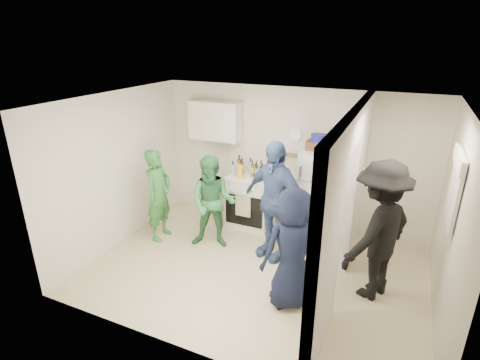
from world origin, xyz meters
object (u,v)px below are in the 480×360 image
Objects in this scene: yellow_cup_stack_top at (336,147)px; person_navy at (292,249)px; stove at (251,200)px; fridge at (319,197)px; wicker_basket at (318,146)px; blue_bowl at (318,138)px; person_denim at (274,201)px; person_green_center at (213,203)px; person_nook at (378,231)px; person_green_left at (159,195)px.

yellow_cup_stack_top reaches higher than person_navy.
yellow_cup_stack_top is (1.45, -0.13, 1.21)m from stove.
yellow_cup_stack_top is at bearing -5.11° from stove.
wicker_basket reaches higher than fridge.
person_navy is at bearing -54.32° from stove.
person_denim reaches higher than blue_bowl.
fridge is (1.23, -0.03, 0.30)m from stove.
fridge is 1.77m from person_green_center.
person_denim is (-0.52, -0.81, 0.16)m from fridge.
person_nook reaches higher than person_green_center.
wicker_basket is 1.40× the size of yellow_cup_stack_top.
person_nook is at bearing 169.66° from person_navy.
person_green_left is 1.97m from person_denim.
person_green_center is at bearing -85.15° from person_green_left.
person_green_center is (-1.41, -0.98, -0.86)m from wicker_basket.
person_green_center is at bearing -67.19° from person_nook.
person_green_left is at bearing -138.65° from stove.
stove is 0.61× the size of person_green_left.
person_nook is (3.48, -0.10, 0.16)m from person_green_left.
wicker_basket is 0.23× the size of person_green_center.
wicker_basket is 0.36m from yellow_cup_stack_top.
person_denim is at bearing -122.68° from fridge.
person_green_center is 1.80m from person_navy.
person_denim is at bearing -49.58° from stove.
wicker_basket reaches higher than person_green_left.
person_denim reaches higher than person_green_center.
stove is at bearing -89.88° from person_nook.
person_navy reaches higher than person_green_center.
person_green_center is at bearing -154.27° from yellow_cup_stack_top.
person_green_center is (-0.27, -0.96, 0.30)m from stove.
person_denim is at bearing -74.77° from person_nook.
person_green_left is 0.83× the size of person_nook.
person_green_left is 1.01× the size of person_green_center.
blue_bowl is 1.26m from person_denim.
person_green_left is at bearing -63.83° from person_nook.
wicker_basket is at bearing 84.67° from person_denim.
yellow_cup_stack_top is 0.13× the size of person_denim.
yellow_cup_stack_top is at bearing 64.50° from person_denim.
wicker_basket is 1.92m from person_green_center.
stove is 2.27m from person_navy.
wicker_basket is 0.13m from blue_bowl.
blue_bowl is at bearing -129.06° from person_navy.
person_green_left is 2.64m from person_navy.
wicker_basket reaches higher than person_navy.
yellow_cup_stack_top is (0.22, -0.10, 0.91)m from fridge.
wicker_basket is (-0.10, 0.05, 0.86)m from fridge.
stove is at bearing 58.20° from person_green_center.
fridge reaches higher than person_green_center.
yellow_cup_stack_top is 1.52m from person_nook.
person_nook reaches higher than person_green_left.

